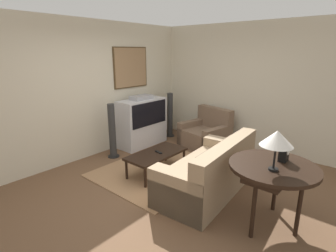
# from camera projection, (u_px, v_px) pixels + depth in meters

# --- Properties ---
(ground_plane) EXTENTS (12.00, 12.00, 0.00)m
(ground_plane) POSITION_uv_depth(u_px,v_px,m) (168.00, 188.00, 4.17)
(ground_plane) COLOR brown
(wall_back) EXTENTS (12.00, 0.10, 2.70)m
(wall_back) POSITION_uv_depth(u_px,v_px,m) (86.00, 91.00, 5.14)
(wall_back) COLOR beige
(wall_back) RESTS_ON ground_plane
(wall_right) EXTENTS (0.06, 12.00, 2.70)m
(wall_right) POSITION_uv_depth(u_px,v_px,m) (246.00, 87.00, 5.73)
(wall_right) COLOR beige
(wall_right) RESTS_ON ground_plane
(area_rug) EXTENTS (2.12, 1.78, 0.01)m
(area_rug) POSITION_uv_depth(u_px,v_px,m) (159.00, 170.00, 4.80)
(area_rug) COLOR #99704C
(area_rug) RESTS_ON ground_plane
(tv) EXTENTS (1.15, 0.50, 1.16)m
(tv) POSITION_uv_depth(u_px,v_px,m) (142.00, 122.00, 5.97)
(tv) COLOR silver
(tv) RESTS_ON ground_plane
(couch) EXTENTS (1.87, 0.99, 0.85)m
(couch) POSITION_uv_depth(u_px,v_px,m) (209.00, 173.00, 3.98)
(couch) COLOR #9E8466
(couch) RESTS_ON ground_plane
(armchair) EXTENTS (1.01, 1.09, 0.85)m
(armchair) POSITION_uv_depth(u_px,v_px,m) (206.00, 134.00, 6.00)
(armchair) COLOR brown
(armchair) RESTS_ON ground_plane
(coffee_table) EXTENTS (1.11, 0.54, 0.39)m
(coffee_table) POSITION_uv_depth(u_px,v_px,m) (157.00, 155.00, 4.59)
(coffee_table) COLOR black
(coffee_table) RESTS_ON ground_plane
(console_table) EXTENTS (1.04, 1.04, 0.81)m
(console_table) POSITION_uv_depth(u_px,v_px,m) (273.00, 171.00, 3.11)
(console_table) COLOR black
(console_table) RESTS_ON ground_plane
(table_lamp) EXTENTS (0.36, 0.36, 0.47)m
(table_lamp) POSITION_uv_depth(u_px,v_px,m) (277.00, 139.00, 2.85)
(table_lamp) COLOR black
(table_lamp) RESTS_ON console_table
(mantel_clock) EXTENTS (0.14, 0.10, 0.21)m
(mantel_clock) POSITION_uv_depth(u_px,v_px,m) (284.00, 153.00, 3.18)
(mantel_clock) COLOR black
(mantel_clock) RESTS_ON console_table
(remote) EXTENTS (0.07, 0.17, 0.02)m
(remote) POSITION_uv_depth(u_px,v_px,m) (159.00, 152.00, 4.58)
(remote) COLOR black
(remote) RESTS_ON coffee_table
(speaker_tower_left) EXTENTS (0.24, 0.24, 1.11)m
(speaker_tower_left) POSITION_uv_depth(u_px,v_px,m) (112.00, 132.00, 5.27)
(speaker_tower_left) COLOR black
(speaker_tower_left) RESTS_ON ground_plane
(speaker_tower_right) EXTENTS (0.24, 0.24, 1.11)m
(speaker_tower_right) POSITION_uv_depth(u_px,v_px,m) (170.00, 116.00, 6.60)
(speaker_tower_right) COLOR black
(speaker_tower_right) RESTS_ON ground_plane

